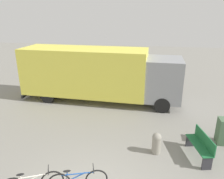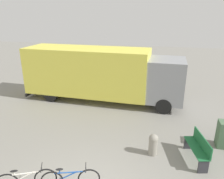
# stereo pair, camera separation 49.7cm
# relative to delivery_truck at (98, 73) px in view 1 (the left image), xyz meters

# --- Properties ---
(delivery_truck) EXTENTS (9.15, 2.54, 3.05)m
(delivery_truck) POSITION_rel_delivery_truck_xyz_m (0.00, 0.00, 0.00)
(delivery_truck) COLOR #EAE04C
(delivery_truck) RESTS_ON ground
(park_bench) EXTENTS (0.74, 1.52, 0.95)m
(park_bench) POSITION_rel_delivery_truck_xyz_m (4.86, -4.71, -1.16)
(park_bench) COLOR #1E6638
(park_bench) RESTS_ON ground
(bollard_near_bench) EXTENTS (0.34, 0.34, 0.83)m
(bollard_near_bench) POSITION_rel_delivery_truck_xyz_m (3.31, -4.72, -1.23)
(bollard_near_bench) COLOR gray
(bollard_near_bench) RESTS_ON ground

